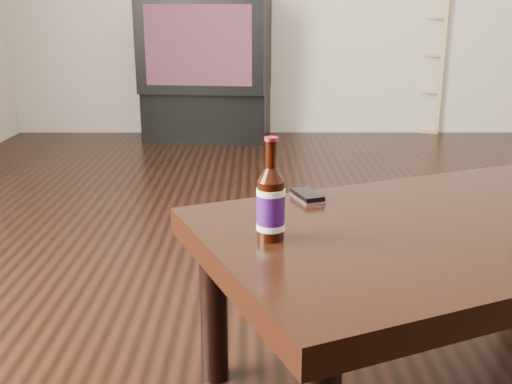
{
  "coord_description": "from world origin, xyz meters",
  "views": [
    {
      "loc": [
        -0.7,
        -1.52,
        0.88
      ],
      "look_at": [
        -0.7,
        -0.36,
        0.54
      ],
      "focal_mm": 42.0,
      "sensor_mm": 36.0,
      "label": 1
    }
  ],
  "objects_px": {
    "tv": "(206,44)",
    "beer_bottle": "(271,204)",
    "bookshelf": "(403,50)",
    "tv_stand": "(208,114)",
    "coffee_table": "(458,243)",
    "phone": "(307,196)"
  },
  "relations": [
    {
      "from": "tv",
      "to": "beer_bottle",
      "type": "height_order",
      "value": "tv"
    },
    {
      "from": "bookshelf",
      "to": "beer_bottle",
      "type": "bearing_deg",
      "value": -86.38
    },
    {
      "from": "tv_stand",
      "to": "bookshelf",
      "type": "xyz_separation_m",
      "value": [
        1.48,
        0.42,
        0.43
      ]
    },
    {
      "from": "tv",
      "to": "bookshelf",
      "type": "xyz_separation_m",
      "value": [
        1.48,
        0.42,
        -0.07
      ]
    },
    {
      "from": "tv_stand",
      "to": "tv",
      "type": "height_order",
      "value": "tv"
    },
    {
      "from": "tv",
      "to": "beer_bottle",
      "type": "xyz_separation_m",
      "value": [
        0.37,
        -3.15,
        -0.16
      ]
    },
    {
      "from": "phone",
      "to": "coffee_table",
      "type": "bearing_deg",
      "value": -44.52
    },
    {
      "from": "tv",
      "to": "phone",
      "type": "distance_m",
      "value": 2.92
    },
    {
      "from": "bookshelf",
      "to": "phone",
      "type": "distance_m",
      "value": 3.45
    },
    {
      "from": "bookshelf",
      "to": "tv_stand",
      "type": "bearing_deg",
      "value": -143.33
    },
    {
      "from": "coffee_table",
      "to": "phone",
      "type": "xyz_separation_m",
      "value": [
        -0.33,
        0.15,
        0.07
      ]
    },
    {
      "from": "bookshelf",
      "to": "beer_bottle",
      "type": "distance_m",
      "value": 3.74
    },
    {
      "from": "bookshelf",
      "to": "beer_bottle",
      "type": "xyz_separation_m",
      "value": [
        -1.11,
        -3.57,
        -0.1
      ]
    },
    {
      "from": "tv",
      "to": "coffee_table",
      "type": "xyz_separation_m",
      "value": [
        0.8,
        -3.03,
        -0.29
      ]
    },
    {
      "from": "tv",
      "to": "phone",
      "type": "height_order",
      "value": "tv"
    },
    {
      "from": "tv",
      "to": "coffee_table",
      "type": "bearing_deg",
      "value": -68.19
    },
    {
      "from": "tv_stand",
      "to": "tv",
      "type": "bearing_deg",
      "value": -90.0
    },
    {
      "from": "coffee_table",
      "to": "phone",
      "type": "relative_size",
      "value": 11.62
    },
    {
      "from": "coffee_table",
      "to": "phone",
      "type": "bearing_deg",
      "value": 155.54
    },
    {
      "from": "coffee_table",
      "to": "tv_stand",
      "type": "bearing_deg",
      "value": 104.88
    },
    {
      "from": "bookshelf",
      "to": "phone",
      "type": "xyz_separation_m",
      "value": [
        -1.01,
        -3.3,
        -0.16
      ]
    },
    {
      "from": "tv",
      "to": "beer_bottle",
      "type": "bearing_deg",
      "value": -76.33
    }
  ]
}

